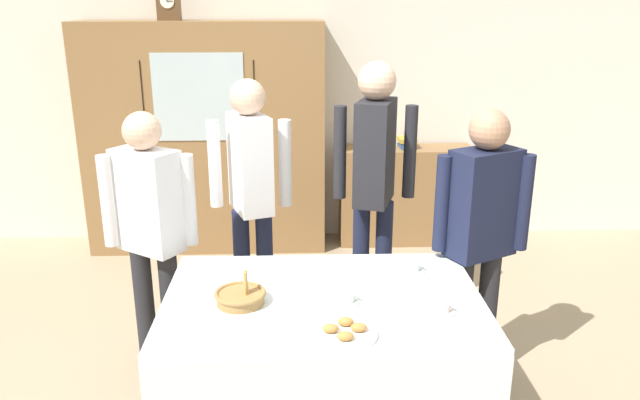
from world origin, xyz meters
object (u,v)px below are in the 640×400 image
(tea_cup_far_left, at_px, (441,307))
(pastry_plate, at_px, (345,332))
(bookshelf_low, at_px, (405,195))
(wall_cabinet, at_px, (206,139))
(person_by_cabinet, at_px, (150,221))
(book_stack, at_px, (407,143))
(person_behind_table_right, at_px, (251,182))
(tea_cup_center, at_px, (412,267))
(spoon_mid_right, at_px, (209,273))
(mantel_clock, at_px, (169,5))
(bread_basket, at_px, (240,296))
(spoon_near_right, at_px, (390,293))
(dining_table, at_px, (323,321))
(person_near_right_end, at_px, (375,170))
(tea_cup_far_right, at_px, (346,297))
(person_behind_table_left, at_px, (481,224))

(tea_cup_far_left, height_order, pastry_plate, tea_cup_far_left)
(pastry_plate, bearing_deg, bookshelf_low, 75.57)
(wall_cabinet, relative_size, person_by_cabinet, 1.30)
(book_stack, bearing_deg, person_behind_table_right, -130.28)
(tea_cup_far_left, relative_size, pastry_plate, 0.46)
(tea_cup_center, bearing_deg, spoon_mid_right, 179.50)
(mantel_clock, xyz_separation_m, tea_cup_center, (1.60, -2.29, -1.27))
(pastry_plate, height_order, person_behind_table_right, person_behind_table_right)
(bread_basket, xyz_separation_m, spoon_mid_right, (-0.19, 0.33, -0.03))
(tea_cup_center, relative_size, person_by_cabinet, 0.08)
(wall_cabinet, xyz_separation_m, bread_basket, (0.52, -2.61, -0.17))
(book_stack, height_order, tea_cup_far_left, book_stack)
(bread_basket, xyz_separation_m, pastry_plate, (0.46, -0.30, -0.02))
(bookshelf_low, relative_size, spoon_mid_right, 9.74)
(wall_cabinet, height_order, tea_cup_far_left, wall_cabinet)
(wall_cabinet, distance_m, spoon_near_right, 2.83)
(mantel_clock, bearing_deg, bread_basket, -74.05)
(dining_table, height_order, bread_basket, bread_basket)
(bookshelf_low, relative_size, person_near_right_end, 0.66)
(wall_cabinet, distance_m, person_by_cabinet, 1.93)
(book_stack, relative_size, spoon_mid_right, 1.72)
(mantel_clock, xyz_separation_m, pastry_plate, (1.21, -2.91, -1.28))
(spoon_near_right, bearing_deg, wall_cabinet, 115.67)
(dining_table, xyz_separation_m, spoon_mid_right, (-0.57, 0.30, 0.11))
(book_stack, bearing_deg, person_by_cabinet, -131.91)
(person_near_right_end, bearing_deg, wall_cabinet, 131.32)
(dining_table, height_order, bookshelf_low, bookshelf_low)
(dining_table, xyz_separation_m, tea_cup_far_left, (0.52, -0.15, 0.14))
(book_stack, xyz_separation_m, pastry_plate, (-0.76, -2.96, -0.13))
(spoon_mid_right, height_order, person_behind_table_right, person_behind_table_right)
(book_stack, distance_m, tea_cup_far_left, 2.81)
(spoon_near_right, bearing_deg, dining_table, -171.86)
(tea_cup_far_right, height_order, pastry_plate, tea_cup_far_right)
(spoon_near_right, bearing_deg, tea_cup_far_left, -44.02)
(tea_cup_center, height_order, pastry_plate, tea_cup_center)
(book_stack, height_order, spoon_mid_right, book_stack)
(tea_cup_far_left, bearing_deg, tea_cup_far_right, 165.09)
(wall_cabinet, xyz_separation_m, pastry_plate, (0.98, -2.91, -0.19))
(dining_table, relative_size, person_behind_table_right, 0.91)
(tea_cup_far_left, bearing_deg, dining_table, 164.29)
(book_stack, distance_m, person_behind_table_left, 2.16)
(person_behind_table_left, bearing_deg, spoon_near_right, -141.53)
(tea_cup_center, xyz_separation_m, person_by_cabinet, (-1.41, 0.36, 0.14))
(pastry_plate, distance_m, person_near_right_end, 1.52)
(person_behind_table_left, bearing_deg, mantel_clock, 133.56)
(tea_cup_far_right, distance_m, person_near_right_end, 1.24)
(spoon_near_right, relative_size, person_near_right_end, 0.07)
(tea_cup_far_right, relative_size, pastry_plate, 0.46)
(tea_cup_center, height_order, person_near_right_end, person_near_right_end)
(book_stack, height_order, person_near_right_end, person_near_right_end)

